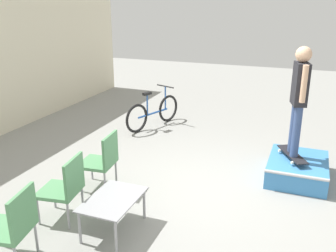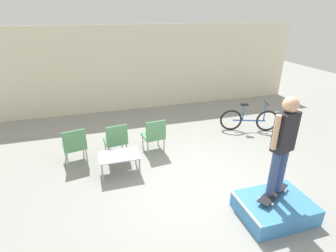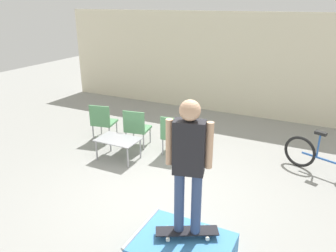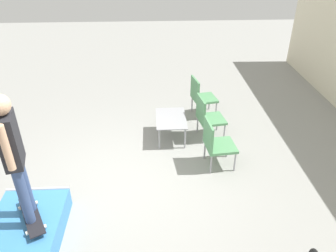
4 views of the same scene
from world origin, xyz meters
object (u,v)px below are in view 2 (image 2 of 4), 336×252
Objects in this scene: patio_chair_left at (75,144)px; bicycle at (249,120)px; coffee_table at (119,157)px; skateboard_on_ramp at (273,193)px; person_skater at (284,140)px; patio_chair_center at (116,139)px; skate_ramp_box at (274,208)px; patio_chair_right at (154,134)px.

patio_chair_left is 0.55× the size of bicycle.
skateboard_on_ramp is at bearing -39.39° from coffee_table.
bicycle is at bearing 49.65° from person_skater.
bicycle is (4.08, 0.46, -0.15)m from patio_chair_center.
coffee_table is at bearing 131.18° from patio_chair_left.
patio_chair_center is 0.55× the size of bicycle.
skate_ramp_box is at bearing 128.68° from patio_chair_left.
skateboard_on_ramp is at bearing -104.29° from person_skater.
coffee_table is at bearing -143.95° from bicycle.
person_skater is at bearing 122.93° from patio_chair_center.
patio_chair_left is 0.97m from patio_chair_center.
skateboard_on_ramp is at bearing 122.93° from patio_chair_center.
patio_chair_center is 1.00× the size of patio_chair_right.
patio_chair_right is (-1.51, 2.79, -0.98)m from person_skater.
skate_ramp_box is 0.71× the size of person_skater.
skate_ramp_box is at bearing -124.38° from skateboard_on_ramp.
person_skater is 1.95× the size of patio_chair_left.
person_skater reaches higher than patio_chair_right.
person_skater is 3.80m from bicycle.
skate_ramp_box is 3.29m from patio_chair_right.
person_skater reaches higher than skateboard_on_ramp.
skateboard_on_ramp is (0.01, 0.11, 0.25)m from skate_ramp_box.
patio_chair_right is 3.14m from bicycle.
skateboard_on_ramp is 0.46× the size of person_skater.
patio_chair_right is (-1.50, 2.90, 0.35)m from skate_ramp_box.
bicycle is at bearing 35.71° from skateboard_on_ramp.
patio_chair_left is at bearing -155.08° from bicycle.
patio_chair_left is 5.08m from bicycle.
patio_chair_left is (-0.96, 0.74, 0.09)m from coffee_table.
coffee_table is (-2.50, 2.05, 0.01)m from skateboard_on_ramp.
patio_chair_left is (-3.46, 2.79, -0.98)m from person_skater.
bicycle is (1.59, 3.26, -0.05)m from skateboard_on_ramp.
bicycle is at bearing 16.37° from coffee_table.
person_skater is at bearing -96.37° from bicycle.
person_skater is 1.98× the size of coffee_table.
patio_chair_right is (0.97, -0.00, 0.00)m from patio_chair_center.
patio_chair_center is (-2.49, 2.79, 0.10)m from skateboard_on_ramp.
bicycle is (5.05, 0.46, -0.15)m from patio_chair_left.
skateboard_on_ramp is 3.74m from patio_chair_center.
bicycle reaches higher than coffee_table.
skate_ramp_box is 3.31m from coffee_table.
person_skater is 1.95× the size of patio_chair_right.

